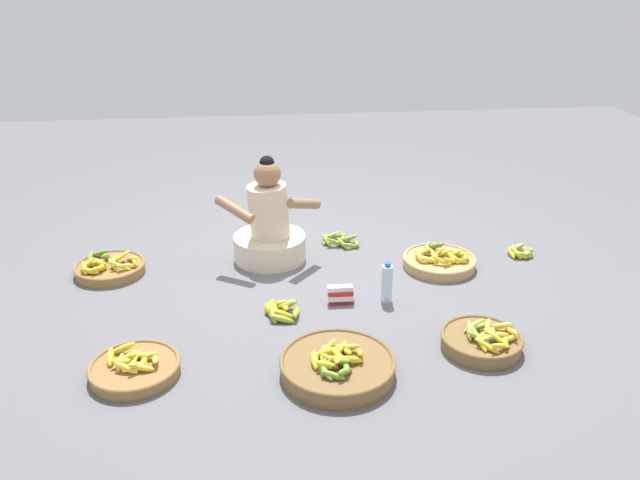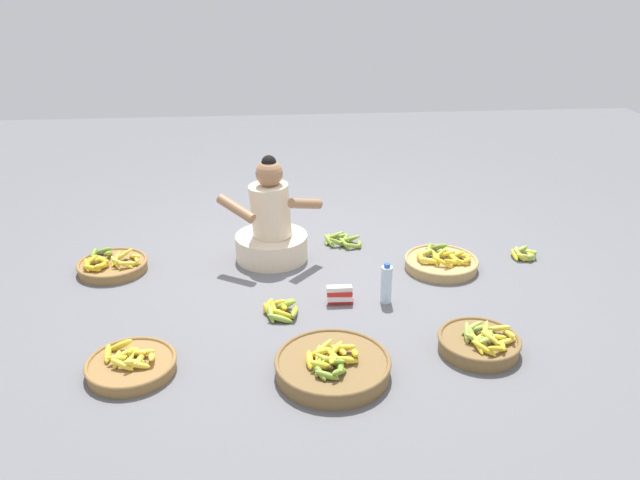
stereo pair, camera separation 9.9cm
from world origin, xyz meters
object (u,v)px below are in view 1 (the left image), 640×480
object	(u,v)px
loose_bananas_mid_right	(282,310)
vendor_woman_front	(269,227)
banana_basket_near_bicycle	(135,367)
packet_carton_stack	(341,295)
banana_basket_back_right	(337,365)
banana_basket_front_right	(109,267)
water_bottle	(387,283)
banana_basket_front_center	(482,340)
loose_bananas_back_center	(521,252)
banana_basket_mid_left	(440,261)
loose_bananas_back_left	(339,240)

from	to	relation	value
loose_bananas_mid_right	vendor_woman_front	bearing A→B (deg)	92.44
loose_bananas_mid_right	banana_basket_near_bicycle	bearing A→B (deg)	-147.01
packet_carton_stack	banana_basket_back_right	bearing A→B (deg)	-99.60
banana_basket_front_right	water_bottle	distance (m)	1.92
banana_basket_front_center	water_bottle	size ratio (longest dim) A/B	1.69
vendor_woman_front	loose_bananas_back_center	xyz separation A→B (m)	(1.83, -0.16, -0.21)
banana_basket_mid_left	water_bottle	xyz separation A→B (m)	(-0.48, -0.44, 0.08)
banana_basket_front_right	loose_bananas_back_center	xyz separation A→B (m)	(2.95, -0.05, -0.01)
banana_basket_front_right	packet_carton_stack	bearing A→B (deg)	-21.49
banana_basket_front_right	loose_bananas_back_center	distance (m)	2.95
loose_bananas_mid_right	water_bottle	size ratio (longest dim) A/B	0.92
banana_basket_mid_left	packet_carton_stack	xyz separation A→B (m)	(-0.77, -0.44, 0.01)
banana_basket_near_bicycle	loose_bananas_back_center	distance (m)	2.85
banana_basket_back_right	loose_bananas_mid_right	bearing A→B (deg)	111.62
banana_basket_mid_left	packet_carton_stack	bearing A→B (deg)	-150.48
banana_basket_near_bicycle	packet_carton_stack	world-z (taller)	banana_basket_near_bicycle
banana_basket_mid_left	loose_bananas_mid_right	size ratio (longest dim) A/B	2.07
vendor_woman_front	packet_carton_stack	size ratio (longest dim) A/B	4.53
banana_basket_near_bicycle	loose_bananas_mid_right	xyz separation A→B (m)	(0.80, 0.52, -0.01)
water_bottle	vendor_woman_front	bearing A→B (deg)	134.71
loose_bananas_back_center	loose_bananas_mid_right	xyz separation A→B (m)	(-1.80, -0.65, 0.00)
banana_basket_back_right	packet_carton_stack	xyz separation A→B (m)	(0.13, 0.74, 0.00)
banana_basket_back_right	loose_bananas_back_left	size ratio (longest dim) A/B	2.03
banana_basket_near_bicycle	banana_basket_front_right	bearing A→B (deg)	106.05
banana_basket_mid_left	loose_bananas_back_center	bearing A→B (deg)	9.89
banana_basket_front_center	banana_basket_back_right	world-z (taller)	banana_basket_back_right
vendor_woman_front	banana_basket_front_center	world-z (taller)	vendor_woman_front
loose_bananas_back_center	loose_bananas_mid_right	size ratio (longest dim) A/B	0.81
loose_bananas_back_center	water_bottle	world-z (taller)	water_bottle
loose_bananas_back_left	loose_bananas_mid_right	size ratio (longest dim) A/B	1.21
banana_basket_near_bicycle	banana_basket_back_right	bearing A→B (deg)	-6.55
water_bottle	loose_bananas_back_center	bearing A→B (deg)	26.17
loose_bananas_mid_right	loose_bananas_back_center	bearing A→B (deg)	19.91
banana_basket_mid_left	loose_bananas_back_left	world-z (taller)	banana_basket_mid_left
banana_basket_near_bicycle	banana_basket_front_right	distance (m)	1.27
banana_basket_front_center	loose_bananas_mid_right	world-z (taller)	banana_basket_front_center
loose_bananas_mid_right	banana_basket_back_right	bearing A→B (deg)	-68.38
banana_basket_front_center	vendor_woman_front	bearing A→B (deg)	130.68
packet_carton_stack	loose_bananas_back_center	bearing A→B (deg)	21.18
banana_basket_near_bicycle	banana_basket_front_right	size ratio (longest dim) A/B	0.99
banana_basket_mid_left	loose_bananas_back_left	distance (m)	0.80
banana_basket_near_bicycle	loose_bananas_mid_right	bearing A→B (deg)	32.99
banana_basket_front_right	loose_bananas_back_center	bearing A→B (deg)	-1.04
banana_basket_front_right	banana_basket_front_center	bearing A→B (deg)	-28.15
banana_basket_mid_left	loose_bananas_mid_right	xyz separation A→B (m)	(-1.15, -0.54, -0.02)
banana_basket_front_center	banana_basket_front_right	world-z (taller)	banana_basket_front_center
banana_basket_front_center	loose_bananas_back_left	bearing A→B (deg)	111.22
banana_basket_front_right	packet_carton_stack	size ratio (longest dim) A/B	2.82
banana_basket_back_right	water_bottle	size ratio (longest dim) A/B	2.26
loose_bananas_back_left	water_bottle	bearing A→B (deg)	-79.56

